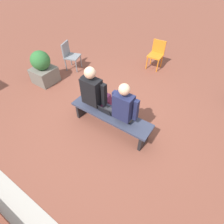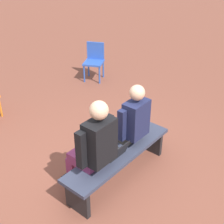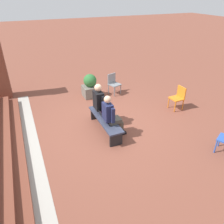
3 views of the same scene
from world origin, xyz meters
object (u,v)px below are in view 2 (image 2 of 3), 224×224
object	(u,v)px
bench	(119,157)
person_adult	(93,146)
plastic_chair_near_bench_right	(94,59)
person_student	(129,124)
laptop	(115,153)

from	to	relation	value
bench	person_adult	bearing A→B (deg)	-9.56
bench	plastic_chair_near_bench_right	xyz separation A→B (m)	(-2.31, -2.58, 0.13)
person_adult	plastic_chair_near_bench_right	bearing A→B (deg)	-137.41
person_student	laptop	bearing A→B (deg)	10.75
plastic_chair_near_bench_right	bench	bearing A→B (deg)	48.17
person_adult	plastic_chair_near_bench_right	distance (m)	3.71
person_student	person_adult	xyz separation A→B (m)	(0.73, -0.00, 0.03)
laptop	bench	bearing A→B (deg)	-173.40
person_student	laptop	distance (m)	0.47
bench	person_adult	size ratio (longest dim) A/B	1.28
bench	person_student	size ratio (longest dim) A/B	1.35
person_student	person_adult	bearing A→B (deg)	-0.32
person_student	bench	bearing A→B (deg)	12.12
laptop	plastic_chair_near_bench_right	distance (m)	3.54
bench	person_student	bearing A→B (deg)	-167.88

